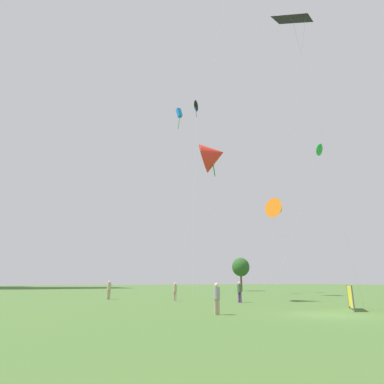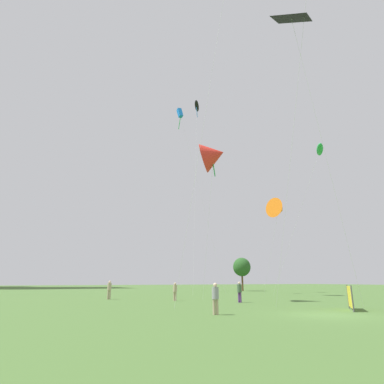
# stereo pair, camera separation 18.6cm
# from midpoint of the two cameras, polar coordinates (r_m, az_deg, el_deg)

# --- Properties ---
(ground) EXTENTS (280.00, 280.00, 0.00)m
(ground) POSITION_cam_midpoint_polar(r_m,az_deg,el_deg) (19.43, 22.90, -19.48)
(ground) COLOR #476B30
(person_standing_1) EXTENTS (0.35, 0.35, 1.60)m
(person_standing_1) POSITION_cam_midpoint_polar(r_m,az_deg,el_deg) (30.63, -3.23, -17.01)
(person_standing_1) COLOR tan
(person_standing_1) RESTS_ON ground
(person_standing_2) EXTENTS (0.39, 0.39, 1.76)m
(person_standing_2) POSITION_cam_midpoint_polar(r_m,az_deg,el_deg) (33.88, -14.68, -16.24)
(person_standing_2) COLOR tan
(person_standing_2) RESTS_ON ground
(person_standing_3) EXTENTS (0.36, 0.36, 1.63)m
(person_standing_3) POSITION_cam_midpoint_polar(r_m,az_deg,el_deg) (18.17, 4.10, -17.96)
(person_standing_3) COLOR tan
(person_standing_3) RESTS_ON ground
(person_standing_4) EXTENTS (0.37, 0.37, 1.68)m
(person_standing_4) POSITION_cam_midpoint_polar(r_m,az_deg,el_deg) (28.44, 8.24, -16.90)
(person_standing_4) COLOR #593372
(person_standing_4) RESTS_ON ground
(kite_flying_0) EXTENTS (3.72, 10.09, 16.88)m
(kite_flying_0) POSITION_cam_midpoint_polar(r_m,az_deg,el_deg) (40.07, 21.52, 6.95)
(kite_flying_0) COLOR silver
(kite_flying_0) RESTS_ON ground
(kite_flying_2) EXTENTS (3.99, 4.63, 15.45)m
(kite_flying_2) POSITION_cam_midpoint_polar(r_m,az_deg,el_deg) (32.10, 3.65, 6.50)
(kite_flying_2) COLOR silver
(kite_flying_2) RESTS_ON ground
(kite_flying_3) EXTENTS (2.66, 6.35, 12.41)m
(kite_flying_3) POSITION_cam_midpoint_polar(r_m,az_deg,el_deg) (44.44, 14.83, -2.97)
(kite_flying_3) COLOR silver
(kite_flying_3) RESTS_ON ground
(kite_flying_5) EXTENTS (7.28, 3.57, 19.72)m
(kite_flying_5) POSITION_cam_midpoint_polar(r_m,az_deg,el_deg) (25.39, 17.19, 27.27)
(kite_flying_5) COLOR silver
(kite_flying_5) RESTS_ON ground
(kite_flying_6) EXTENTS (5.62, 9.11, 33.15)m
(kite_flying_6) POSITION_cam_midpoint_polar(r_m,az_deg,el_deg) (60.07, 0.63, 14.97)
(kite_flying_6) COLOR silver
(kite_flying_6) RESTS_ON ground
(kite_flying_7) EXTENTS (7.07, 2.58, 29.36)m
(kite_flying_7) POSITION_cam_midpoint_polar(r_m,az_deg,el_deg) (54.48, -2.37, 13.72)
(kite_flying_7) COLOR silver
(kite_flying_7) RESTS_ON ground
(park_tree_0) EXTENTS (3.19, 3.19, 5.89)m
(park_tree_0) POSITION_cam_midpoint_polar(r_m,az_deg,el_deg) (61.26, 8.55, -13.05)
(park_tree_0) COLOR brown
(park_tree_0) RESTS_ON ground
(event_banner) EXTENTS (2.05, 1.98, 1.48)m
(event_banner) POSITION_cam_midpoint_polar(r_m,az_deg,el_deg) (23.15, 26.08, -16.37)
(event_banner) COLOR #4C4C4C
(event_banner) RESTS_ON ground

